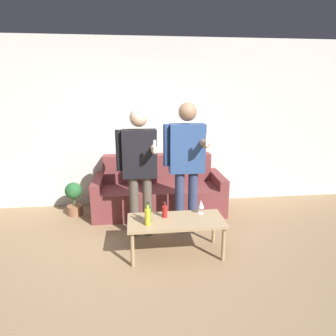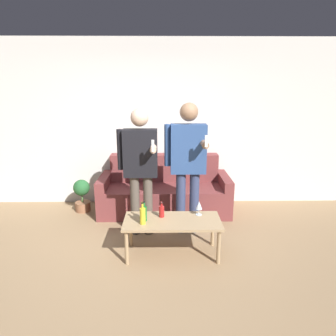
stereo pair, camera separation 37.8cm
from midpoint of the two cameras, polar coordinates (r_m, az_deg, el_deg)
ground_plane at (r=3.34m, az=-8.57°, el=-20.38°), size 16.00×16.00×0.00m
wall_back at (r=4.99m, az=-8.46°, el=8.16°), size 8.00×0.06×2.70m
couch at (r=4.82m, az=-4.02°, el=-4.63°), size 2.03×0.80×0.88m
coffee_table at (r=3.55m, az=-1.53°, el=-10.60°), size 1.13×0.52×0.44m
bottle_orange at (r=3.58m, az=-3.69°, el=-8.28°), size 0.06×0.06×0.19m
bottle_green at (r=3.39m, az=-7.14°, el=-9.21°), size 0.06×0.06×0.26m
bottle_dark at (r=3.47m, az=-6.89°, el=-8.77°), size 0.06×0.06×0.24m
wine_glass_near at (r=3.66m, az=3.36°, el=-6.99°), size 0.08×0.08×0.17m
person_standing_left at (r=3.85m, az=-8.30°, el=0.78°), size 0.51×0.44×1.69m
person_standing_right at (r=3.92m, az=0.77°, el=1.74°), size 0.54×0.45×1.75m
potted_plant at (r=4.95m, az=-19.60°, el=-5.28°), size 0.26×0.26×0.52m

